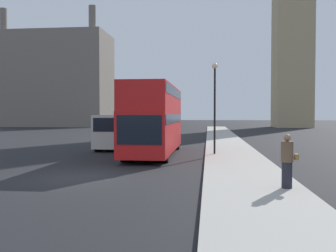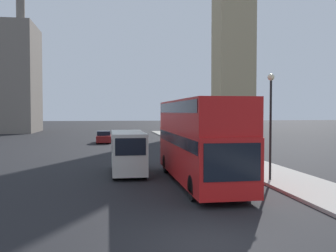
# 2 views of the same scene
# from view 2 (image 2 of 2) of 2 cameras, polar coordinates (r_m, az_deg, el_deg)

# --- Properties ---
(ground_plane) EXTENTS (300.00, 300.00, 0.00)m
(ground_plane) POSITION_cam_2_polar(r_m,az_deg,el_deg) (11.30, 6.61, -17.24)
(ground_plane) COLOR black
(red_double_decker_bus) EXTENTS (2.62, 10.81, 4.36)m
(red_double_decker_bus) POSITION_cam_2_polar(r_m,az_deg,el_deg) (19.65, 4.71, -1.65)
(red_double_decker_bus) COLOR red
(red_double_decker_bus) RESTS_ON ground_plane
(white_van) EXTENTS (1.96, 5.54, 2.54)m
(white_van) POSITION_cam_2_polar(r_m,az_deg,el_deg) (22.74, -6.11, -3.88)
(white_van) COLOR silver
(white_van) RESTS_ON ground_plane
(street_lamp) EXTENTS (0.36, 0.36, 5.61)m
(street_lamp) POSITION_cam_2_polar(r_m,az_deg,el_deg) (20.49, 15.38, 2.35)
(street_lamp) COLOR black
(street_lamp) RESTS_ON sidewalk_strip
(parked_sedan) EXTENTS (1.73, 4.29, 1.44)m
(parked_sedan) POSITION_cam_2_polar(r_m,az_deg,el_deg) (46.01, -9.76, -1.73)
(parked_sedan) COLOR maroon
(parked_sedan) RESTS_ON ground_plane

